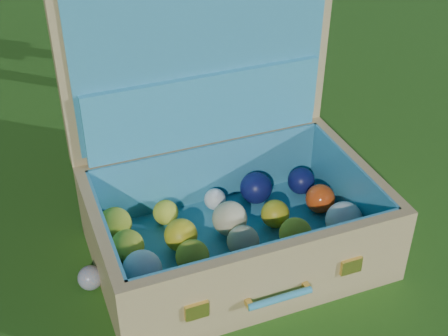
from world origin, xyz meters
TOP-DOWN VIEW (x-y plane):
  - ground at (0.00, 0.00)m, footprint 60.00×60.00m
  - stray_ball at (-0.35, -0.07)m, footprint 0.06×0.06m
  - suitcase at (0.01, 0.00)m, footprint 0.71×0.54m

SIDE VIEW (x-z plane):
  - ground at x=0.00m, z-range 0.00..0.00m
  - stray_ball at x=-0.35m, z-range 0.00..0.06m
  - suitcase at x=0.01m, z-range -0.15..0.52m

